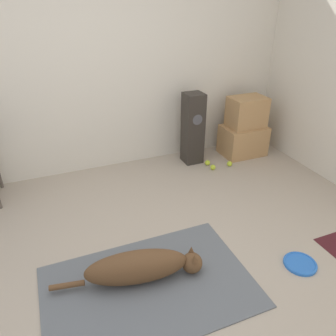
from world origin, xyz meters
TOP-DOWN VIEW (x-y plane):
  - ground_plane at (0.00, 0.00)m, footprint 12.00×12.00m
  - wall_back at (0.00, 2.10)m, footprint 8.00×0.06m
  - area_rug at (0.08, 0.01)m, footprint 1.56×1.02m
  - dog at (0.05, 0.10)m, footprint 1.15×0.36m
  - frisbee at (1.30, -0.24)m, footprint 0.27×0.27m
  - cardboard_box_lower at (2.02, 1.73)m, footprint 0.57×0.41m
  - cardboard_box_upper at (2.04, 1.73)m, footprint 0.46×0.33m
  - floor_speaker at (1.29, 1.78)m, footprint 0.23×0.24m
  - tennis_ball_by_boxes at (1.42, 1.60)m, footprint 0.07×0.07m
  - tennis_ball_near_speaker at (1.67, 1.47)m, footprint 0.07×0.07m
  - tennis_ball_loose_on_carpet at (1.43, 1.46)m, footprint 0.07×0.07m

SIDE VIEW (x-z plane):
  - ground_plane at x=0.00m, z-range 0.00..0.00m
  - area_rug at x=0.08m, z-range 0.00..0.01m
  - frisbee at x=1.30m, z-range 0.00..0.03m
  - tennis_ball_by_boxes at x=1.42m, z-range 0.00..0.07m
  - tennis_ball_near_speaker at x=1.67m, z-range 0.00..0.07m
  - tennis_ball_loose_on_carpet at x=1.43m, z-range 0.00..0.07m
  - dog at x=0.05m, z-range 0.01..0.27m
  - cardboard_box_lower at x=2.02m, z-range 0.00..0.39m
  - floor_speaker at x=1.29m, z-range 0.00..0.90m
  - cardboard_box_upper at x=2.04m, z-range 0.39..0.78m
  - wall_back at x=0.00m, z-range 0.00..2.55m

